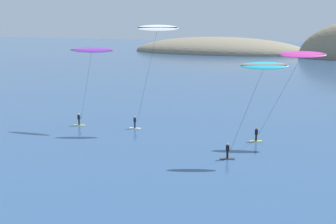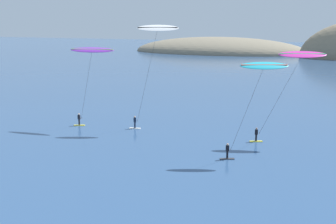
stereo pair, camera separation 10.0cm
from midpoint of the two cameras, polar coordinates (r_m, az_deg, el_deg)
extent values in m
ellipsoid|color=#7A705B|center=(201.56, 6.79, 8.05)|extent=(82.77, 43.81, 14.31)
cube|color=yellow|center=(59.11, -11.87, -1.76)|extent=(1.54, 0.94, 0.08)
cylinder|color=black|center=(59.01, -11.89, -1.35)|extent=(0.22, 0.22, 0.80)
cube|color=black|center=(58.85, -11.92, -0.69)|extent=(0.36, 0.24, 0.60)
sphere|color=beige|center=(58.76, -11.94, -0.29)|extent=(0.22, 0.22, 0.22)
cylinder|color=black|center=(58.72, -11.61, -0.82)|extent=(0.11, 0.55, 0.04)
ellipsoid|color=purple|center=(56.50, -10.21, 8.28)|extent=(6.34, 2.03, 0.76)
cylinder|color=#7ACC42|center=(56.50, -10.21, 8.33)|extent=(5.90, 0.94, 0.16)
cylinder|color=#333338|center=(57.43, -10.92, 3.59)|extent=(1.99, 0.29, 9.20)
cube|color=silver|center=(56.37, -4.45, -2.21)|extent=(1.55, 0.73, 0.08)
cylinder|color=#192338|center=(56.27, -4.45, -1.78)|extent=(0.22, 0.22, 0.80)
cube|color=#192338|center=(56.10, -4.47, -1.08)|extent=(0.39, 0.32, 0.60)
sphere|color=tan|center=(56.01, -4.47, -0.66)|extent=(0.22, 0.22, 0.22)
cylinder|color=black|center=(56.11, -4.11, -1.20)|extent=(0.26, 0.52, 0.04)
ellipsoid|color=white|center=(54.53, -1.36, 11.30)|extent=(5.41, 3.41, 0.97)
cylinder|color=black|center=(54.53, -1.36, 11.35)|extent=(4.69, 2.26, 0.16)
cylinder|color=#333338|center=(54.98, -2.76, 4.91)|extent=(2.53, 1.17, 12.02)
cube|color=#2D2D33|center=(44.34, 8.08, -6.29)|extent=(1.52, 1.04, 0.08)
cylinder|color=black|center=(44.20, 8.09, -5.75)|extent=(0.22, 0.22, 0.80)
cube|color=black|center=(44.00, 8.12, -4.88)|extent=(0.39, 0.32, 0.60)
sphere|color=tan|center=(43.88, 8.14, -4.36)|extent=(0.22, 0.22, 0.22)
cylinder|color=black|center=(44.08, 8.57, -5.03)|extent=(0.25, 0.52, 0.04)
ellipsoid|color=#23B2C6|center=(42.92, 12.96, 6.13)|extent=(4.88, 2.96, 0.80)
cylinder|color=#DB4C38|center=(42.92, 12.97, 6.20)|extent=(4.26, 1.95, 0.16)
cylinder|color=#333338|center=(43.27, 10.73, 0.41)|extent=(2.81, 1.23, 8.55)
cube|color=yellow|center=(51.24, 11.88, -3.90)|extent=(1.52, 1.03, 0.08)
cylinder|color=black|center=(51.13, 11.90, -3.43)|extent=(0.22, 0.22, 0.80)
cube|color=black|center=(50.95, 11.94, -2.67)|extent=(0.39, 0.30, 0.60)
sphere|color=#9E7051|center=(50.84, 11.96, -2.21)|extent=(0.22, 0.22, 0.22)
cylinder|color=black|center=(51.03, 12.32, -2.80)|extent=(0.22, 0.53, 0.04)
ellipsoid|color=#D62D9E|center=(50.38, 17.80, 7.44)|extent=(5.54, 3.18, 0.83)
cylinder|color=#28D160|center=(50.38, 17.81, 7.49)|extent=(4.85, 1.88, 0.16)
cylinder|color=#333338|center=(50.45, 15.03, 2.23)|extent=(4.18, 1.53, 9.19)
camera|label=1|loc=(0.05, -89.94, 0.01)|focal=45.00mm
camera|label=2|loc=(0.05, 90.06, -0.01)|focal=45.00mm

